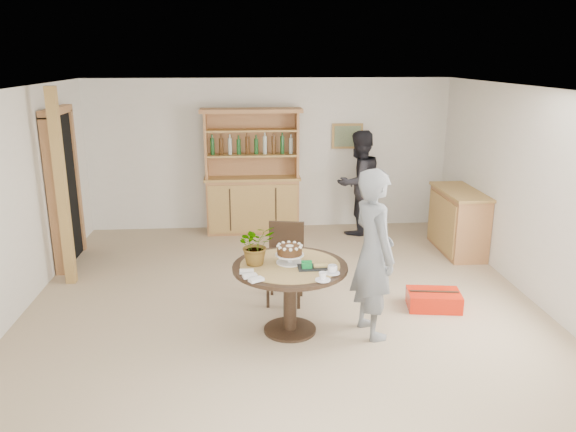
{
  "coord_description": "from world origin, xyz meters",
  "views": [
    {
      "loc": [
        -0.42,
        -5.79,
        2.84
      ],
      "look_at": [
        0.07,
        0.45,
        1.05
      ],
      "focal_mm": 35.0,
      "sensor_mm": 36.0,
      "label": 1
    }
  ],
  "objects_px": {
    "hutch": "(253,191)",
    "red_suitcase": "(434,300)",
    "teen_boy": "(373,254)",
    "adult_person": "(359,183)",
    "dining_chair": "(286,257)",
    "dining_table": "(290,278)",
    "sideboard": "(458,221)"
  },
  "relations": [
    {
      "from": "adult_person",
      "to": "dining_chair",
      "type": "bearing_deg",
      "value": 31.11
    },
    {
      "from": "hutch",
      "to": "teen_boy",
      "type": "relative_size",
      "value": 1.15
    },
    {
      "from": "dining_table",
      "to": "adult_person",
      "type": "relative_size",
      "value": 0.7
    },
    {
      "from": "teen_boy",
      "to": "red_suitcase",
      "type": "bearing_deg",
      "value": -72.81
    },
    {
      "from": "dining_table",
      "to": "adult_person",
      "type": "height_order",
      "value": "adult_person"
    },
    {
      "from": "hutch",
      "to": "red_suitcase",
      "type": "bearing_deg",
      "value": -57.11
    },
    {
      "from": "sideboard",
      "to": "teen_boy",
      "type": "xyz_separation_m",
      "value": [
        -1.86,
        -2.46,
        0.42
      ]
    },
    {
      "from": "dining_chair",
      "to": "hutch",
      "type": "bearing_deg",
      "value": 107.31
    },
    {
      "from": "teen_boy",
      "to": "adult_person",
      "type": "distance_m",
      "value": 3.51
    },
    {
      "from": "teen_boy",
      "to": "red_suitcase",
      "type": "distance_m",
      "value": 1.29
    },
    {
      "from": "dining_chair",
      "to": "adult_person",
      "type": "xyz_separation_m",
      "value": [
        1.38,
        2.53,
        0.32
      ]
    },
    {
      "from": "teen_boy",
      "to": "adult_person",
      "type": "bearing_deg",
      "value": -23.52
    },
    {
      "from": "sideboard",
      "to": "red_suitcase",
      "type": "distance_m",
      "value": 2.2
    },
    {
      "from": "hutch",
      "to": "dining_chair",
      "type": "xyz_separation_m",
      "value": [
        0.34,
        -2.78,
        -0.15
      ]
    },
    {
      "from": "adult_person",
      "to": "sideboard",
      "type": "bearing_deg",
      "value": 112.51
    },
    {
      "from": "dining_chair",
      "to": "teen_boy",
      "type": "relative_size",
      "value": 0.53
    },
    {
      "from": "hutch",
      "to": "dining_table",
      "type": "distance_m",
      "value": 3.62
    },
    {
      "from": "hutch",
      "to": "red_suitcase",
      "type": "xyz_separation_m",
      "value": [
        2.05,
        -3.17,
        -0.59
      ]
    },
    {
      "from": "dining_table",
      "to": "teen_boy",
      "type": "relative_size",
      "value": 0.67
    },
    {
      "from": "hutch",
      "to": "adult_person",
      "type": "bearing_deg",
      "value": -7.97
    },
    {
      "from": "hutch",
      "to": "adult_person",
      "type": "height_order",
      "value": "hutch"
    },
    {
      "from": "teen_boy",
      "to": "sideboard",
      "type": "bearing_deg",
      "value": -51.67
    },
    {
      "from": "dining_chair",
      "to": "red_suitcase",
      "type": "bearing_deg",
      "value": -2.55
    },
    {
      "from": "dining_chair",
      "to": "adult_person",
      "type": "distance_m",
      "value": 2.9
    },
    {
      "from": "sideboard",
      "to": "red_suitcase",
      "type": "xyz_separation_m",
      "value": [
        -0.99,
        -1.92,
        -0.37
      ]
    },
    {
      "from": "sideboard",
      "to": "dining_chair",
      "type": "relative_size",
      "value": 1.33
    },
    {
      "from": "hutch",
      "to": "dining_table",
      "type": "relative_size",
      "value": 1.7
    },
    {
      "from": "teen_boy",
      "to": "red_suitcase",
      "type": "xyz_separation_m",
      "value": [
        0.87,
        0.54,
        -0.79
      ]
    },
    {
      "from": "adult_person",
      "to": "red_suitcase",
      "type": "xyz_separation_m",
      "value": [
        0.32,
        -2.92,
        -0.75
      ]
    },
    {
      "from": "adult_person",
      "to": "red_suitcase",
      "type": "distance_m",
      "value": 3.04
    },
    {
      "from": "dining_table",
      "to": "hutch",
      "type": "bearing_deg",
      "value": 95.17
    },
    {
      "from": "dining_table",
      "to": "red_suitcase",
      "type": "distance_m",
      "value": 1.85
    }
  ]
}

